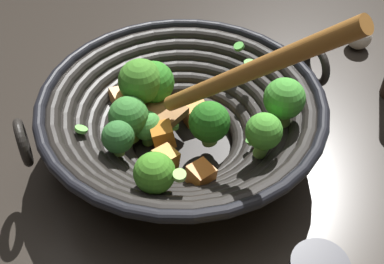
# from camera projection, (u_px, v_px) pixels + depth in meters

# --- Properties ---
(ground_plane) EXTENTS (4.00, 4.00, 0.00)m
(ground_plane) POSITION_uv_depth(u_px,v_px,m) (183.00, 150.00, 0.63)
(ground_plane) COLOR #28231E
(wok) EXTENTS (0.36, 0.34, 0.27)m
(wok) POSITION_uv_depth(u_px,v_px,m) (182.00, 116.00, 0.59)
(wok) COLOR black
(wok) RESTS_ON ground
(garlic_bulb) EXTENTS (0.04, 0.04, 0.04)m
(garlic_bulb) POSITION_uv_depth(u_px,v_px,m) (359.00, 37.00, 0.78)
(garlic_bulb) COLOR silver
(garlic_bulb) RESTS_ON ground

